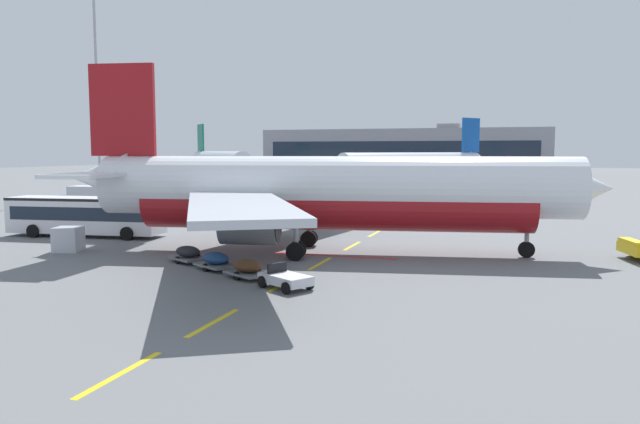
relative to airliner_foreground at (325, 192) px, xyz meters
The scene contains 10 objects.
apron_paint_markings 13.90m from the airliner_foreground, 86.20° to the left, with size 8.00×94.36×0.01m.
airliner_foreground is the anchor object (origin of this frame).
airliner_far_center 63.97m from the airliner_foreground, 94.35° to the left, with size 30.18×32.34×12.33m.
airliner_far_right 94.32m from the airliner_foreground, 122.16° to the left, with size 30.19×30.61×12.68m.
apron_shuttle_bus 19.90m from the airliner_foreground, behind, with size 12.28×4.35×3.00m.
catering_truck 30.71m from the airliner_foreground, 156.82° to the left, with size 7.35×3.81×3.14m.
baggage_train 9.04m from the airliner_foreground, 108.35° to the right, with size 10.84×6.94×1.14m.
uld_cargo_container 17.03m from the airliner_foreground, 163.61° to the right, with size 1.98×1.95×1.60m.
apron_light_mast_near 56.27m from the airliner_foreground, 142.80° to the left, with size 1.80×1.80×30.43m.
terminal_satellite 139.23m from the airliner_foreground, 98.36° to the left, with size 78.30×27.02×14.05m.
Camera 1 is at (29.09, -13.81, 6.54)m, focal length 34.09 mm.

